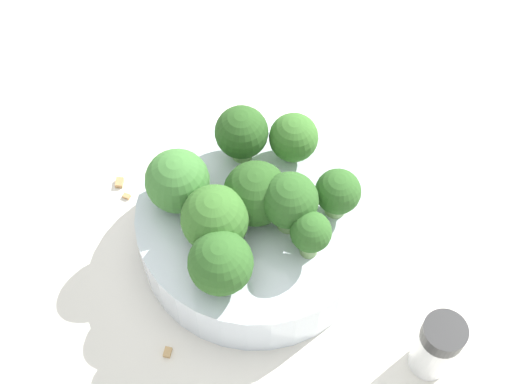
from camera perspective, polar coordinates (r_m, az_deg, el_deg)
name	(u,v)px	position (r m, az deg, el deg)	size (l,w,h in m)	color
ground_plane	(256,243)	(0.64, 0.00, -4.10)	(3.00, 3.00, 0.00)	silver
bowl	(256,228)	(0.62, 0.00, -2.88)	(0.20, 0.20, 0.05)	silver
broccoli_floret_0	(338,193)	(0.58, 6.56, -0.07)	(0.04, 0.04, 0.05)	#84AD66
broccoli_floret_1	(177,181)	(0.58, -6.30, 0.85)	(0.05, 0.05, 0.05)	#8EB770
broccoli_floret_2	(254,193)	(0.57, -0.16, -0.09)	(0.05, 0.05, 0.05)	#84AD66
broccoli_floret_3	(290,202)	(0.56, 2.72, -0.79)	(0.05, 0.05, 0.06)	#8EB770
broccoli_floret_4	(294,138)	(0.61, 3.03, 4.34)	(0.04, 0.04, 0.05)	#7A9E5B
broccoli_floret_5	(221,263)	(0.54, -2.85, -5.71)	(0.05, 0.05, 0.05)	#84AD66
broccoli_floret_6	(242,133)	(0.60, -1.16, 4.71)	(0.05, 0.05, 0.06)	#84AD66
broccoli_floret_7	(311,233)	(0.55, 4.40, -3.33)	(0.03, 0.03, 0.05)	#7A9E5B
broccoli_floret_8	(215,219)	(0.56, -3.31, -2.17)	(0.05, 0.05, 0.06)	#7A9E5B
pepper_shaker	(436,346)	(0.58, 14.24, -11.87)	(0.03, 0.03, 0.07)	silver
almond_crumb_0	(167,351)	(0.60, -7.11, -12.54)	(0.01, 0.01, 0.01)	tan
almond_crumb_1	(119,181)	(0.68, -10.90, 0.86)	(0.01, 0.01, 0.01)	#AD7F4C
almond_crumb_2	(126,195)	(0.68, -10.34, -0.26)	(0.01, 0.00, 0.01)	#AD7F4C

